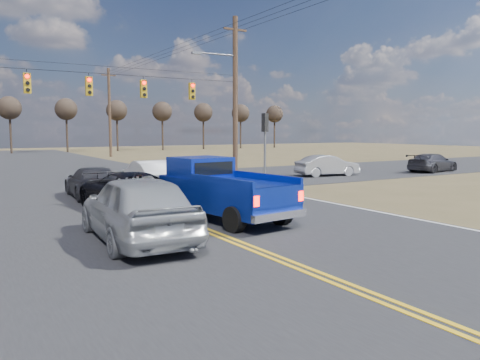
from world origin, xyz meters
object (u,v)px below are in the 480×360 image
cross_car_east_near (327,166)px  cross_car_east_far (433,163)px  pickup_truck (221,190)px  white_car_queue (149,176)px  silver_suv (137,207)px  dgrey_car_queue (93,182)px  black_suv (127,191)px

cross_car_east_near → cross_car_east_far: 8.78m
pickup_truck → white_car_queue: size_ratio=1.20×
white_car_queue → cross_car_east_far: white_car_queue is taller
silver_suv → dgrey_car_queue: (1.07, 9.01, -0.23)m
dgrey_car_queue → cross_car_east_near: cross_car_east_near is taller
white_car_queue → cross_car_east_near: bearing=-170.7°
dgrey_car_queue → cross_car_east_near: size_ratio=1.13×
pickup_truck → black_suv: size_ratio=1.08×
pickup_truck → black_suv: 4.05m
white_car_queue → cross_car_east_far: (21.41, -0.04, -0.10)m
pickup_truck → black_suv: pickup_truck is taller
silver_suv → cross_car_east_near: (16.68, 11.13, -0.23)m
dgrey_car_queue → cross_car_east_far: size_ratio=1.03×
pickup_truck → white_car_queue: (0.47, 8.03, -0.22)m
pickup_truck → cross_car_east_near: (13.23, 9.55, -0.30)m
dgrey_car_queue → pickup_truck: bearing=110.8°
pickup_truck → dgrey_car_queue: pickup_truck is taller
silver_suv → cross_car_east_far: (25.33, 9.57, -0.25)m
dgrey_car_queue → cross_car_east_far: (24.25, 0.56, -0.02)m
pickup_truck → white_car_queue: bearing=79.9°
black_suv → dgrey_car_queue: size_ratio=1.10×
cross_car_east_far → silver_suv: bearing=102.7°
white_car_queue → black_suv: bearing=63.3°
white_car_queue → cross_car_east_near: white_car_queue is taller
black_suv → cross_car_east_far: bearing=-174.3°
black_suv → silver_suv: bearing=70.0°
black_suv → dgrey_car_queue: black_suv is taller
white_car_queue → dgrey_car_queue: size_ratio=0.99×
black_suv → cross_car_east_far: 24.40m
pickup_truck → cross_car_east_near: pickup_truck is taller
black_suv → cross_car_east_far: size_ratio=1.13×
silver_suv → dgrey_car_queue: 9.08m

